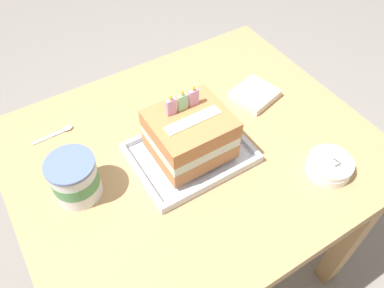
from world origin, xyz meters
name	(u,v)px	position (x,y,z in m)	size (l,w,h in m)	color
ground_plane	(193,258)	(0.00, 0.00, 0.00)	(8.00, 8.00, 0.00)	gray
dining_table	(194,172)	(0.00, 0.00, 0.59)	(0.93, 0.77, 0.70)	tan
foil_tray	(190,154)	(-0.02, -0.02, 0.71)	(0.29, 0.23, 0.02)	silver
birthday_cake	(190,134)	(-0.02, -0.02, 0.79)	(0.18, 0.17, 0.17)	#BF7B47
bowl_stack	(329,166)	(0.24, -0.24, 0.72)	(0.11, 0.11, 0.08)	white
ice_cream_tub	(75,178)	(-0.30, 0.03, 0.76)	(0.11, 0.11, 0.11)	white
serving_spoon_near_tray	(61,131)	(-0.28, 0.24, 0.71)	(0.11, 0.02, 0.01)	silver
napkin_pile	(254,95)	(0.25, 0.07, 0.71)	(0.14, 0.14, 0.02)	silver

